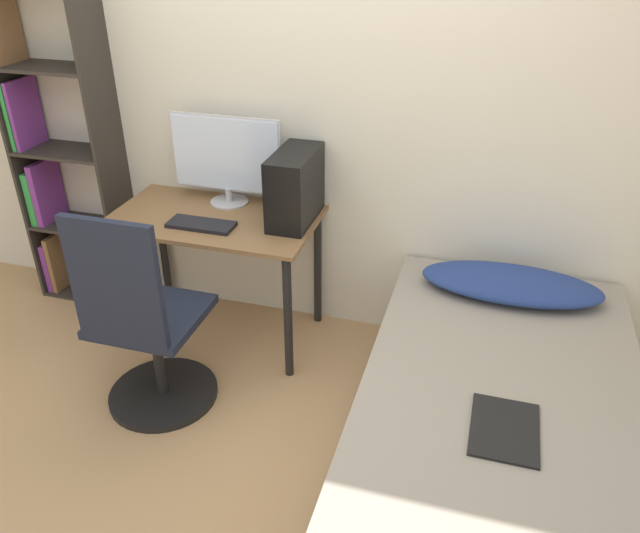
% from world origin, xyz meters
% --- Properties ---
extents(ground_plane, '(14.00, 14.00, 0.00)m').
position_xyz_m(ground_plane, '(0.00, 0.00, 0.00)').
color(ground_plane, tan).
extents(wall_back, '(8.00, 0.05, 2.50)m').
position_xyz_m(wall_back, '(0.00, 1.34, 1.25)').
color(wall_back, silver).
rests_on(wall_back, ground_plane).
extents(desk, '(1.08, 0.62, 0.73)m').
position_xyz_m(desk, '(-0.43, 1.01, 0.62)').
color(desk, brown).
rests_on(desk, ground_plane).
extents(bookshelf, '(0.58, 0.28, 1.86)m').
position_xyz_m(bookshelf, '(-1.48, 1.18, 0.89)').
color(bookshelf, '#2D2823').
rests_on(bookshelf, ground_plane).
extents(office_chair, '(0.53, 0.53, 1.07)m').
position_xyz_m(office_chair, '(-0.49, 0.34, 0.42)').
color(office_chair, black).
rests_on(office_chair, ground_plane).
extents(bed, '(1.12, 1.88, 0.49)m').
position_xyz_m(bed, '(1.09, 0.38, 0.24)').
color(bed, '#4C3D2D').
rests_on(bed, ground_plane).
extents(pillow, '(0.85, 0.36, 0.11)m').
position_xyz_m(pillow, '(1.09, 1.06, 0.55)').
color(pillow, navy).
rests_on(pillow, bed).
extents(magazine, '(0.24, 0.32, 0.01)m').
position_xyz_m(magazine, '(1.10, 0.10, 0.50)').
color(magazine, black).
rests_on(magazine, bed).
extents(monitor, '(0.61, 0.21, 0.48)m').
position_xyz_m(monitor, '(-0.42, 1.20, 0.98)').
color(monitor, '#B7B7BC').
rests_on(monitor, desk).
extents(keyboard, '(0.34, 0.14, 0.02)m').
position_xyz_m(keyboard, '(-0.44, 0.88, 0.74)').
color(keyboard, black).
rests_on(keyboard, desk).
extents(pc_tower, '(0.19, 0.41, 0.36)m').
position_xyz_m(pc_tower, '(-0.01, 1.09, 0.91)').
color(pc_tower, black).
rests_on(pc_tower, desk).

